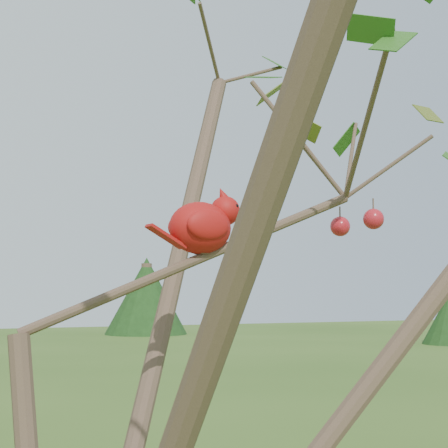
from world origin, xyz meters
The scene contains 2 objects.
crabapple_tree centered at (0.03, -0.02, 2.12)m, with size 2.35×2.05×2.95m.
cardinal centered at (0.26, 0.08, 2.14)m, with size 0.20×0.11×0.14m.
Camera 1 is at (-0.21, -1.05, 2.02)m, focal length 55.00 mm.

